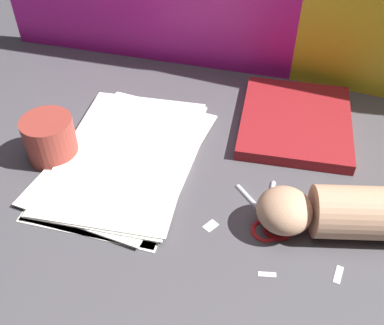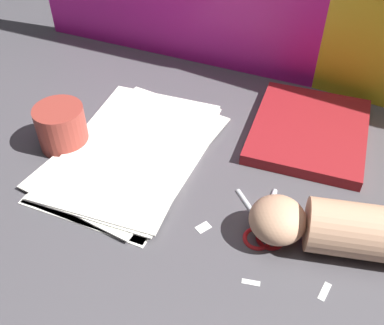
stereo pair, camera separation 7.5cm
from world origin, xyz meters
name	(u,v)px [view 2 (the right image)]	position (x,y,z in m)	size (l,w,h in m)	color
ground_plane	(192,185)	(0.00, 0.00, 0.00)	(6.00, 6.00, 0.00)	#4C494F
paper_stack	(132,151)	(-0.14, 0.03, 0.01)	(0.27, 0.38, 0.02)	white
book_closed	(309,130)	(0.15, 0.22, 0.01)	(0.24, 0.28, 0.02)	maroon
scissors	(262,227)	(0.14, -0.04, 0.00)	(0.12, 0.14, 0.01)	silver
hand_forearm	(346,229)	(0.26, -0.02, 0.04)	(0.29, 0.15, 0.08)	tan
paper_scrap_near	(325,291)	(0.26, -0.11, 0.00)	(0.01, 0.03, 0.00)	white
paper_scrap_mid	(251,282)	(0.16, -0.14, 0.00)	(0.03, 0.01, 0.00)	white
paper_scrap_far	(203,227)	(0.06, -0.08, 0.00)	(0.03, 0.03, 0.00)	white
mug	(61,127)	(-0.27, 0.00, 0.04)	(0.09, 0.09, 0.09)	#99382D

